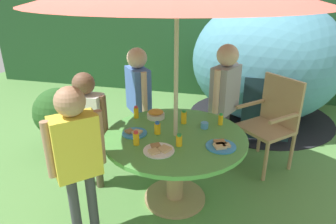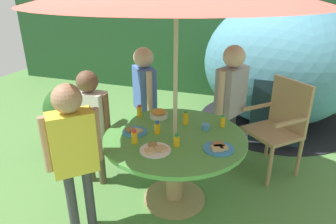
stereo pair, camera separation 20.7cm
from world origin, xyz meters
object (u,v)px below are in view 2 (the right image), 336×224
(child_in_white_shirt, at_px, (91,115))
(juice_bottle_far_left, at_px, (186,118))
(potted_plant, at_px, (68,111))
(child_in_blue_shirt, at_px, (144,89))
(child_in_grey_shirt, at_px, (231,91))
(juice_bottle_far_right, at_px, (223,121))
(snack_bowl, at_px, (159,114))
(juice_bottle_mid_right, at_px, (157,128))
(plate_near_right, at_px, (155,149))
(juice_bottle_near_left, at_px, (134,137))
(garden_table, at_px, (175,152))
(dome_tent, at_px, (280,63))
(child_in_yellow_shirt, at_px, (73,143))
(juice_bottle_center_back, at_px, (139,111))
(plate_center_front, at_px, (135,131))
(plate_back_edge, at_px, (219,148))
(juice_bottle_mid_left, at_px, (177,141))
(cup_near, at_px, (206,127))
(wooden_chair, at_px, (280,122))

(child_in_white_shirt, xyz_separation_m, juice_bottle_far_left, (0.87, 0.26, -0.02))
(potted_plant, bearing_deg, child_in_blue_shirt, 6.78)
(child_in_grey_shirt, xyz_separation_m, juice_bottle_far_right, (0.00, -0.51, -0.13))
(child_in_white_shirt, height_order, snack_bowl, child_in_white_shirt)
(potted_plant, distance_m, child_in_blue_shirt, 1.04)
(juice_bottle_far_left, bearing_deg, juice_bottle_mid_right, -124.03)
(plate_near_right, height_order, juice_bottle_near_left, juice_bottle_near_left)
(juice_bottle_near_left, distance_m, juice_bottle_mid_right, 0.26)
(potted_plant, distance_m, juice_bottle_far_right, 1.96)
(snack_bowl, xyz_separation_m, juice_bottle_far_left, (0.29, -0.06, 0.02))
(garden_table, bearing_deg, dome_tent, 69.48)
(juice_bottle_near_left, bearing_deg, juice_bottle_far_right, 41.31)
(snack_bowl, relative_size, juice_bottle_far_right, 1.57)
(child_in_yellow_shirt, distance_m, juice_bottle_far_right, 1.34)
(child_in_blue_shirt, xyz_separation_m, juice_bottle_far_right, (0.95, -0.38, -0.09))
(child_in_yellow_shirt, distance_m, plate_near_right, 0.63)
(child_in_blue_shirt, height_order, snack_bowl, child_in_blue_shirt)
(dome_tent, xyz_separation_m, juice_bottle_center_back, (-1.30, -1.97, -0.14))
(child_in_white_shirt, height_order, juice_bottle_center_back, child_in_white_shirt)
(child_in_yellow_shirt, distance_m, juice_bottle_far_left, 1.07)
(child_in_yellow_shirt, relative_size, juice_bottle_center_back, 10.34)
(child_in_blue_shirt, height_order, juice_bottle_far_left, child_in_blue_shirt)
(child_in_white_shirt, height_order, plate_center_front, child_in_white_shirt)
(snack_bowl, distance_m, plate_back_edge, 0.80)
(juice_bottle_mid_left, xyz_separation_m, cup_near, (0.16, 0.38, -0.02))
(garden_table, relative_size, juice_bottle_mid_right, 10.94)
(potted_plant, height_order, juice_bottle_near_left, juice_bottle_near_left)
(child_in_white_shirt, bearing_deg, juice_bottle_mid_right, -0.77)
(wooden_chair, distance_m, potted_plant, 2.46)
(garden_table, relative_size, juice_bottle_far_right, 11.13)
(plate_center_front, bearing_deg, potted_plant, 151.69)
(plate_back_edge, relative_size, juice_bottle_near_left, 2.05)
(child_in_yellow_shirt, height_order, juice_bottle_mid_left, child_in_yellow_shirt)
(child_in_grey_shirt, bearing_deg, juice_bottle_mid_left, 7.25)
(dome_tent, distance_m, plate_back_edge, 2.41)
(juice_bottle_near_left, bearing_deg, plate_back_edge, 10.70)
(snack_bowl, relative_size, plate_near_right, 0.71)
(plate_center_front, xyz_separation_m, juice_bottle_mid_left, (0.43, -0.11, 0.04))
(snack_bowl, bearing_deg, juice_bottle_far_right, -0.05)
(juice_bottle_near_left, relative_size, juice_bottle_far_right, 1.07)
(dome_tent, distance_m, child_in_yellow_shirt, 3.20)
(juice_bottle_far_left, xyz_separation_m, juice_bottle_far_right, (0.34, 0.06, -0.01))
(juice_bottle_mid_right, bearing_deg, juice_bottle_far_left, 55.97)
(juice_bottle_far_right, bearing_deg, juice_bottle_mid_right, -148.08)
(potted_plant, bearing_deg, plate_center_front, -28.31)
(garden_table, relative_size, juice_bottle_far_left, 9.41)
(plate_back_edge, xyz_separation_m, juice_bottle_far_right, (-0.04, 0.43, 0.04))
(potted_plant, relative_size, juice_bottle_center_back, 6.49)
(dome_tent, relative_size, juice_bottle_near_left, 18.35)
(juice_bottle_mid_right, bearing_deg, juice_bottle_mid_left, -35.76)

